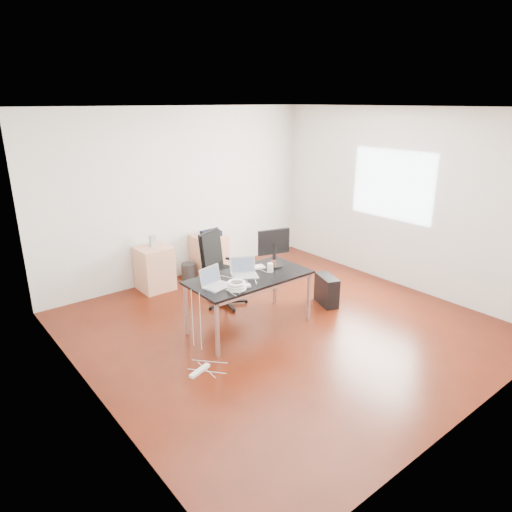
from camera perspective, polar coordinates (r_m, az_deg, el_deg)
room_shell at (r=5.73m, az=3.73°, el=3.93°), size 5.00×5.00×5.00m
desk at (r=5.90m, az=-0.84°, el=-3.01°), size 1.60×0.80×0.73m
office_chair at (r=6.65m, az=-4.52°, el=-1.16°), size 0.63×0.64×1.08m
filing_cabinet_left at (r=7.42m, az=-12.56°, el=-1.51°), size 0.50×0.50×0.70m
filing_cabinet_right at (r=7.89m, az=-5.84°, el=0.12°), size 0.50×0.50×0.70m
pc_tower at (r=6.83m, az=8.82°, el=-4.24°), size 0.35×0.49×0.44m
wastebasket at (r=7.78m, az=-8.41°, el=-1.93°), size 0.29×0.29×0.28m
power_strip at (r=5.28m, az=-7.05°, el=-14.04°), size 0.30×0.15×0.04m
laptop_left at (r=5.57m, az=-5.15°, el=-3.26°), size 0.38×0.32×0.23m
laptop_right at (r=5.88m, az=-1.47°, el=-1.96°), size 0.41×0.38×0.23m
monitor at (r=6.17m, az=2.24°, el=1.30°), size 0.45×0.26×0.51m
keyboard at (r=6.11m, az=-0.84°, el=-1.59°), size 0.46×0.22×0.02m
cup_white at (r=6.00m, az=1.78°, el=-1.46°), size 0.09×0.09×0.12m
cup_brown at (r=6.16m, az=2.15°, el=-1.04°), size 0.08×0.08×0.10m
cable_coil at (r=5.45m, az=-2.46°, el=-3.74°), size 0.24×0.24×0.11m
power_adapter at (r=5.55m, az=-1.07°, el=-3.72°), size 0.09×0.09×0.03m
speaker at (r=7.33m, az=-12.78°, el=1.86°), size 0.09×0.08×0.18m
navy_garment at (r=7.75m, az=-5.65°, el=2.83°), size 0.31×0.26×0.09m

